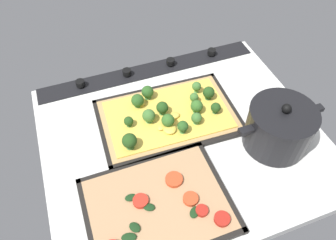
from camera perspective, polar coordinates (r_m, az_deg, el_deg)
name	(u,v)px	position (r cm, az deg, el deg)	size (l,w,h in cm)	color
ground_plane	(182,139)	(91.75, 2.48, -3.39)	(75.49, 65.56, 3.00)	silver
stove_control_panel	(149,69)	(109.30, -3.30, 8.81)	(72.47, 7.00, 2.60)	black
baking_tray_front	(168,117)	(94.34, -0.04, 0.45)	(40.39, 26.94, 1.30)	black
broccoli_pizza	(168,114)	(92.83, -0.06, 1.04)	(37.91, 24.45, 6.12)	tan
baking_tray_back	(158,206)	(79.04, -1.85, -14.76)	(33.71, 26.30, 1.30)	black
veggie_pizza_back	(158,206)	(78.19, -1.81, -14.83)	(31.30, 23.88, 1.90)	tan
cooking_pot	(279,127)	(89.19, 18.81, -1.24)	(24.15, 17.29, 14.59)	black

